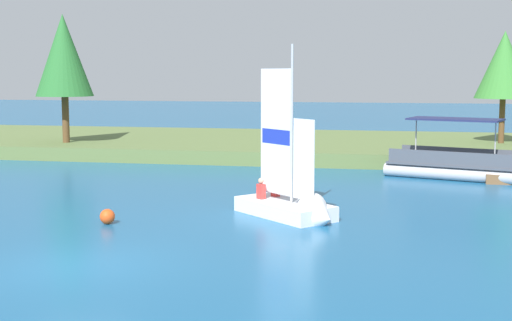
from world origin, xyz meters
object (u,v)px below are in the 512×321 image
Objects in this scene: sailboat at (297,206)px; wooden_dock at (497,173)px; shoreline_tree_midleft at (504,65)px; shoreline_tree_left at (64,56)px; channel_buoy at (107,216)px; pontoon_boat at (454,164)px.

wooden_dock is at bearing 97.46° from sailboat.
shoreline_tree_midleft is 22.50m from sailboat.
shoreline_tree_left is 25.09m from shoreline_tree_midleft.
sailboat is at bearing -114.18° from shoreline_tree_midleft.
sailboat is at bearing 18.42° from channel_buoy.
sailboat is 11.95m from pontoon_boat.
pontoon_boat is at bearing 103.84° from sailboat.
wooden_dock is 0.71× the size of sailboat.
shoreline_tree_left is 1.69× the size of wooden_dock.
shoreline_tree_midleft is (24.66, 4.57, -0.53)m from shoreline_tree_left.
pontoon_boat is (-1.96, -0.49, 0.44)m from wooden_dock.
channel_buoy is at bearing -114.61° from pontoon_boat.
pontoon_boat reaches higher than channel_buoy.
wooden_dock is 18.62m from channel_buoy.
wooden_dock is 13.40m from sailboat.
wooden_dock is 0.69× the size of pontoon_boat.
sailboat is (15.66, -15.49, -5.30)m from shoreline_tree_left.
shoreline_tree_left is 24.38m from wooden_dock.
wooden_dock is at bearing -10.92° from shoreline_tree_left.
channel_buoy is at bearing -60.39° from shoreline_tree_left.
sailboat is at bearing -100.40° from pontoon_boat.
shoreline_tree_left is 20.76m from channel_buoy.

